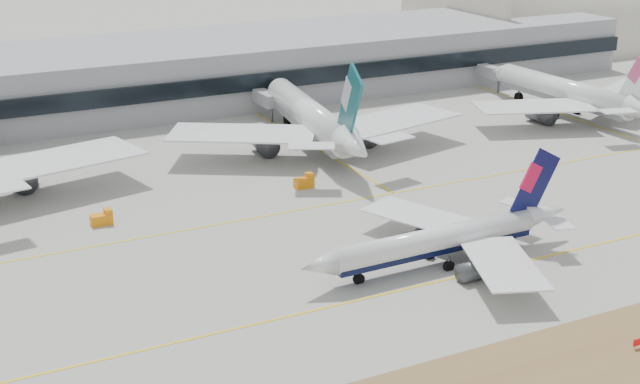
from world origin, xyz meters
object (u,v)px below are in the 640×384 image
taxiing_airliner (444,240)px  hangar (557,43)px  widebody_cathay (313,119)px  widebody_china_air (570,94)px  terminal (129,77)px

taxiing_airliner → hangar: size_ratio=0.52×
taxiing_airliner → widebody_cathay: bearing=-99.5°
taxiing_airliner → widebody_cathay: widebody_cathay is taller
widebody_china_air → terminal: bearing=55.7°
widebody_china_air → terminal: widebody_china_air is taller
widebody_cathay → widebody_china_air: bearing=-85.6°
taxiing_airliner → terminal: bearing=-83.3°
hangar → taxiing_airliner: bearing=-135.8°
widebody_cathay → hangar: (129.51, 72.45, -6.01)m
widebody_china_air → taxiing_airliner: bearing=125.2°
widebody_china_air → hangar: bearing=-41.6°
taxiing_airliner → terminal: taxiing_airliner is taller
terminal → widebody_cathay: bearing=-64.4°
widebody_cathay → terminal: size_ratio=0.23×
taxiing_airliner → hangar: bearing=-137.0°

